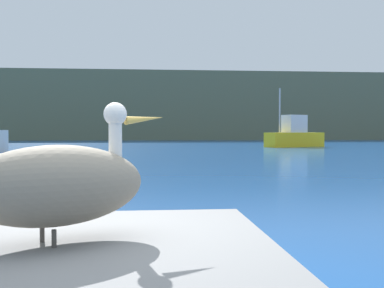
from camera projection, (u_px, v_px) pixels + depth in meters
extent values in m
cube|color=#5B664C|center=(143.00, 108.00, 72.63)|extent=(140.00, 15.10, 9.40)
ellipsoid|color=gray|center=(57.00, 185.00, 3.08)|extent=(1.30, 1.10, 0.51)
cylinder|color=white|center=(115.00, 146.00, 3.33)|extent=(0.09, 0.09, 0.33)
sphere|color=white|center=(115.00, 114.00, 3.33)|extent=(0.16, 0.16, 0.16)
cone|color=gold|center=(145.00, 119.00, 3.47)|extent=(0.30, 0.22, 0.09)
cylinder|color=#4C4742|center=(42.00, 233.00, 3.13)|extent=(0.03, 0.03, 0.11)
cylinder|color=#4C4742|center=(54.00, 239.00, 2.98)|extent=(0.03, 0.03, 0.11)
cube|color=yellow|center=(294.00, 140.00, 39.52)|extent=(5.22, 3.32, 1.16)
cube|color=silver|center=(294.00, 124.00, 39.47)|extent=(2.05, 1.81, 1.41)
cylinder|color=#B2B2B2|center=(280.00, 110.00, 38.73)|extent=(0.12, 0.12, 3.50)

